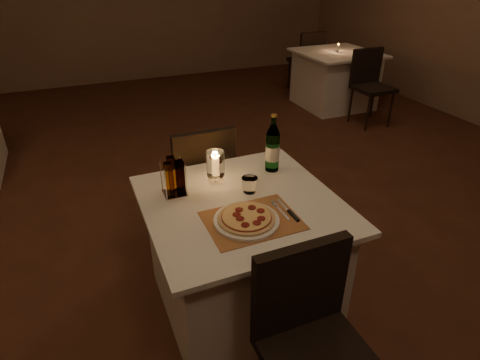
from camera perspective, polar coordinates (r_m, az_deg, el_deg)
name	(u,v)px	position (r m, az deg, el deg)	size (l,w,h in m)	color
floor	(205,270)	(2.82, -4.94, -12.60)	(8.00, 10.00, 0.02)	#4C2618
main_table	(241,256)	(2.32, 0.19, -10.75)	(1.00, 1.00, 0.74)	white
chair_near	(310,329)	(1.75, 9.95, -20.15)	(0.42, 0.42, 0.90)	black
chair_far	(201,174)	(2.78, -5.54, 0.88)	(0.42, 0.42, 0.90)	black
placemat	(252,220)	(1.96, 1.73, -5.78)	(0.45, 0.34, 0.00)	#A26738
plate	(246,220)	(1.94, 0.92, -5.76)	(0.32, 0.32, 0.01)	white
pizza	(247,218)	(1.93, 0.94, -5.37)	(0.28, 0.28, 0.02)	#D8B77F
fork	(279,209)	(2.04, 5.58, -4.13)	(0.02, 0.18, 0.00)	silver
knife	(291,213)	(2.01, 7.27, -4.71)	(0.02, 0.22, 0.01)	black
tumbler	(250,185)	(2.17, 1.37, -0.68)	(0.09, 0.09, 0.09)	white
water_bottle	(273,148)	(2.36, 4.66, 4.52)	(0.08, 0.08, 0.35)	#5CAB60
hurricane_candle	(215,165)	(2.23, -3.51, 2.17)	(0.10, 0.10, 0.19)	white
cruet_caddy	(174,178)	(2.15, -9.38, 0.22)	(0.12, 0.12, 0.21)	white
neighbor_table_right	(334,79)	(5.85, 13.28, 13.80)	(1.00, 1.00, 0.74)	white
neighbor_chair_ra	(370,79)	(5.27, 17.98, 13.46)	(0.42, 0.42, 0.90)	black
neighbor_chair_rb	(308,56)	(6.39, 9.70, 17.03)	(0.42, 0.42, 0.90)	black
neighbor_candle_right	(338,48)	(5.76, 13.76, 17.76)	(0.03, 0.03, 0.11)	white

